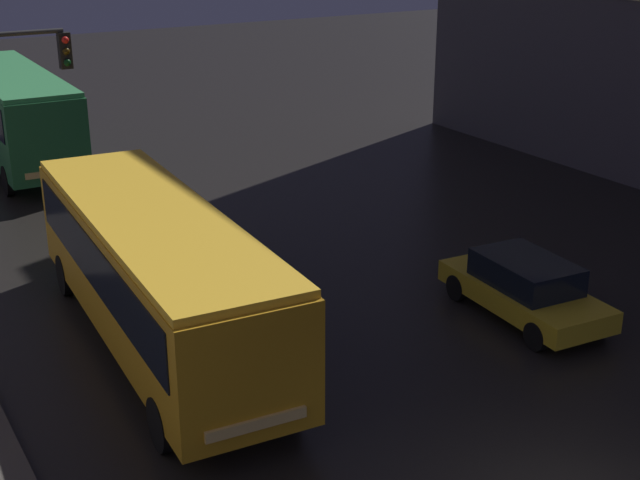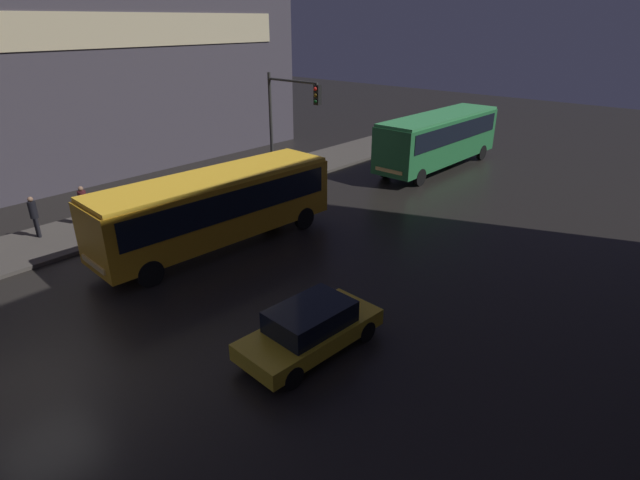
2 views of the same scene
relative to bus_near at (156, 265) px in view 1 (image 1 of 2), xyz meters
The scene contains 3 objects.
bus_near is the anchor object (origin of this frame).
bus_far 16.71m from the bus_near, 87.00° to the left, with size 2.78×10.71×3.39m.
car_taxi 8.39m from the bus_near, 20.17° to the right, with size 2.10×4.43×1.44m.
Camera 1 is at (-9.26, -7.80, 8.96)m, focal length 50.00 mm.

